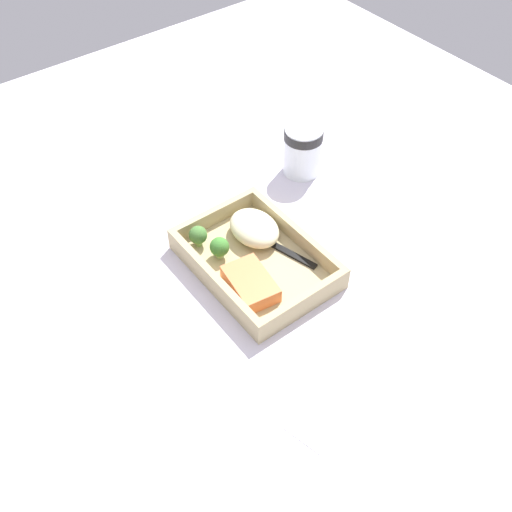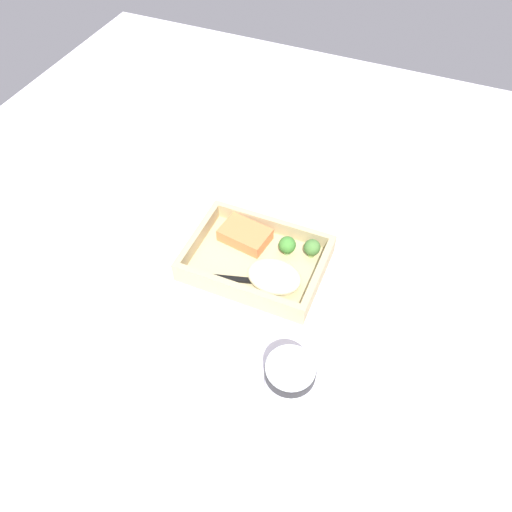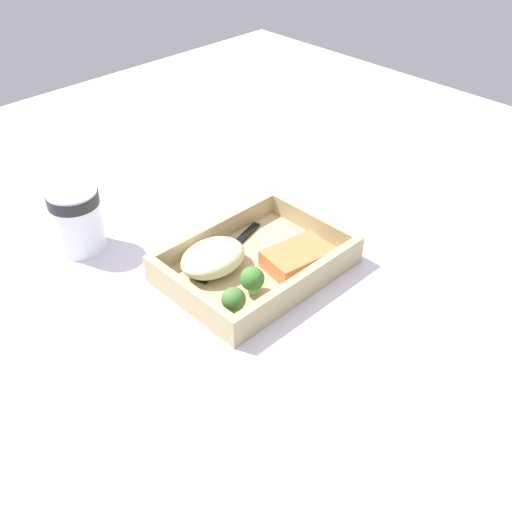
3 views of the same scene
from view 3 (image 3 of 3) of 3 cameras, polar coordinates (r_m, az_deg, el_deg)
name	(u,v)px [view 3 (image 3 of 3)]	position (r cm, az deg, el deg)	size (l,w,h in cm)	color
ground_plane	(256,277)	(85.32, 0.00, -1.98)	(160.00, 160.00, 2.00)	silver
takeout_tray	(256,268)	(84.32, 0.00, -1.14)	(25.00, 18.13, 1.20)	tan
tray_rim	(256,256)	(83.01, 0.00, 0.02)	(25.00, 18.13, 3.07)	tan
salmon_fillet	(298,258)	(83.20, 3.99, -0.18)	(9.11, 6.07, 2.62)	#E47541
mashed_potatoes	(213,258)	(82.19, -4.11, -0.17)	(9.73, 7.42, 3.90)	beige
broccoli_floret_1	(252,279)	(77.80, -0.36, -2.23)	(3.25, 3.25, 4.02)	#7FA267
broccoli_floret_2	(234,300)	(74.85, -2.14, -4.19)	(3.10, 3.10, 3.90)	#80A354
fork	(226,255)	(85.53, -2.91, 0.14)	(15.65, 5.89, 0.44)	black
paper_cup	(76,216)	(89.89, -16.73, 3.64)	(7.33, 7.33, 9.83)	white
receipt_slip	(402,221)	(97.66, 13.78, 3.30)	(7.59, 14.36, 0.24)	white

